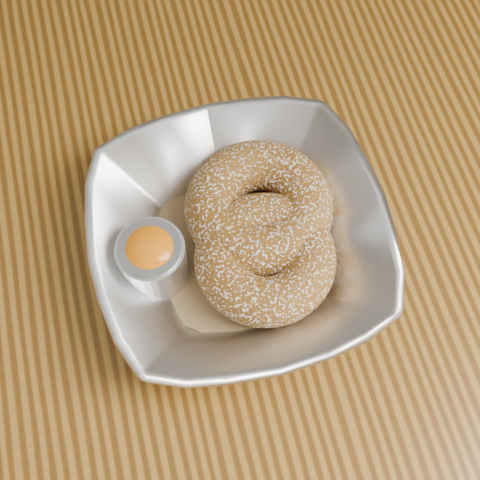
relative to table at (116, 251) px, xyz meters
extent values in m
plane|color=#565659|center=(0.00, 0.00, -0.65)|extent=(4.00, 4.00, 0.00)
cube|color=brown|center=(0.00, 0.00, 0.08)|extent=(1.20, 0.80, 0.04)
cube|color=#4F300E|center=(0.54, 0.34, -0.30)|extent=(0.06, 0.06, 0.71)
imported|color=silver|center=(0.10, -0.07, 0.13)|extent=(0.22, 0.22, 0.05)
cube|color=brown|center=(0.10, -0.07, 0.11)|extent=(0.20, 0.20, 0.00)
torus|color=brown|center=(0.13, -0.05, 0.13)|extent=(0.15, 0.15, 0.04)
torus|color=brown|center=(0.12, -0.09, 0.13)|extent=(0.12, 0.12, 0.04)
cylinder|color=silver|center=(0.04, -0.08, 0.13)|extent=(0.05, 0.05, 0.05)
cylinder|color=gray|center=(0.04, -0.08, 0.13)|extent=(0.05, 0.05, 0.04)
ellipsoid|color=orange|center=(0.04, -0.08, 0.15)|extent=(0.04, 0.04, 0.03)
camera|label=1|loc=(0.05, -0.28, 0.59)|focal=50.00mm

